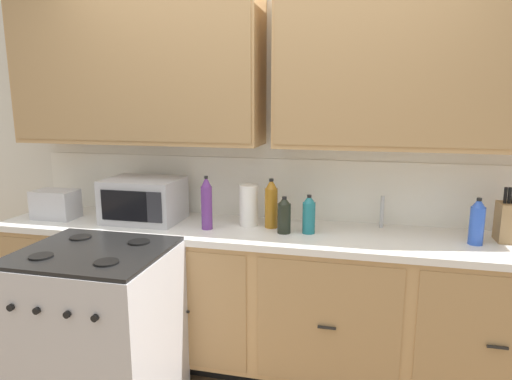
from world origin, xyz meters
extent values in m
cube|color=silver|center=(0.00, 0.62, 1.22)|extent=(4.59, 0.05, 2.43)
cube|color=white|center=(0.00, 0.60, 1.12)|extent=(3.39, 0.01, 0.40)
cube|color=tan|center=(-0.87, 0.43, 1.90)|extent=(1.65, 0.34, 0.95)
cube|color=#A58052|center=(-0.87, 0.26, 1.90)|extent=(1.61, 0.01, 0.89)
cube|color=tan|center=(0.87, 0.43, 1.90)|extent=(1.65, 0.34, 0.95)
cube|color=#A58052|center=(0.87, 0.26, 1.90)|extent=(1.61, 0.01, 0.89)
cube|color=black|center=(0.00, 0.33, 0.05)|extent=(3.33, 0.48, 0.10)
cube|color=tan|center=(0.00, 0.30, 0.49)|extent=(3.39, 0.60, 0.78)
cube|color=#A88354|center=(-1.27, 0.00, 0.49)|extent=(0.78, 0.01, 0.72)
cube|color=black|center=(-1.27, -0.02, 0.49)|extent=(0.10, 0.01, 0.01)
cube|color=#A88354|center=(-0.42, 0.00, 0.49)|extent=(0.78, 0.01, 0.72)
cube|color=black|center=(-0.42, -0.02, 0.49)|extent=(0.10, 0.01, 0.01)
cube|color=#A88354|center=(0.42, 0.00, 0.49)|extent=(0.78, 0.01, 0.72)
cube|color=black|center=(0.42, -0.02, 0.49)|extent=(0.10, 0.01, 0.01)
cube|color=#A88354|center=(1.27, 0.00, 0.49)|extent=(0.78, 0.01, 0.72)
cube|color=black|center=(1.27, -0.02, 0.49)|extent=(0.10, 0.01, 0.01)
cube|color=white|center=(0.00, 0.30, 0.90)|extent=(3.42, 0.63, 0.04)
cube|color=#A8AAAF|center=(0.70, 0.33, 0.91)|extent=(0.56, 0.38, 0.02)
cube|color=#B7B7BC|center=(-0.77, -0.33, 0.46)|extent=(0.76, 0.66, 0.92)
cube|color=black|center=(-0.77, -0.33, 0.93)|extent=(0.74, 0.65, 0.02)
cylinder|color=black|center=(-0.95, -0.49, 0.94)|extent=(0.12, 0.12, 0.01)
cylinder|color=black|center=(-0.59, -0.49, 0.94)|extent=(0.12, 0.12, 0.01)
cylinder|color=black|center=(-0.95, -0.17, 0.94)|extent=(0.12, 0.12, 0.01)
cylinder|color=black|center=(-0.59, -0.17, 0.94)|extent=(0.12, 0.12, 0.01)
cylinder|color=black|center=(-0.99, -0.67, 0.75)|extent=(0.03, 0.02, 0.03)
cylinder|color=black|center=(-0.85, -0.67, 0.75)|extent=(0.03, 0.02, 0.03)
cylinder|color=black|center=(-0.69, -0.67, 0.75)|extent=(0.03, 0.02, 0.03)
cylinder|color=black|center=(-0.55, -0.67, 0.75)|extent=(0.03, 0.02, 0.03)
cube|color=#B7B7BC|center=(-0.81, 0.32, 1.06)|extent=(0.48, 0.36, 0.28)
cube|color=black|center=(-0.85, 0.13, 1.06)|extent=(0.31, 0.01, 0.19)
cube|color=#28282D|center=(-0.64, 0.13, 1.06)|extent=(0.10, 0.01, 0.19)
cube|color=#B7B7BC|center=(-1.42, 0.24, 1.02)|extent=(0.28, 0.18, 0.19)
cube|color=black|center=(-1.47, 0.24, 1.11)|extent=(0.02, 0.13, 0.01)
cube|color=black|center=(-1.37, 0.24, 1.11)|extent=(0.02, 0.13, 0.01)
cube|color=#9C794E|center=(1.38, 0.38, 1.03)|extent=(0.11, 0.14, 0.22)
cylinder|color=black|center=(1.35, 0.37, 1.19)|extent=(0.02, 0.02, 0.09)
cylinder|color=black|center=(1.37, 0.37, 1.19)|extent=(0.02, 0.02, 0.09)
cylinder|color=#B2B5BA|center=(0.70, 0.51, 1.02)|extent=(0.02, 0.02, 0.20)
cylinder|color=white|center=(-0.11, 0.37, 1.05)|extent=(0.12, 0.12, 0.26)
cylinder|color=#9E6619|center=(0.04, 0.35, 1.05)|extent=(0.08, 0.08, 0.25)
cone|color=#9E6619|center=(0.04, 0.35, 1.20)|extent=(0.07, 0.07, 0.06)
cylinder|color=black|center=(0.04, 0.35, 1.22)|extent=(0.03, 0.03, 0.02)
cylinder|color=black|center=(0.13, 0.25, 1.01)|extent=(0.08, 0.08, 0.18)
cone|color=black|center=(0.13, 0.25, 1.12)|extent=(0.07, 0.07, 0.04)
cylinder|color=black|center=(0.13, 0.25, 1.14)|extent=(0.03, 0.03, 0.02)
cylinder|color=#1E707A|center=(0.28, 0.28, 1.02)|extent=(0.08, 0.08, 0.19)
cone|color=#1E707A|center=(0.28, 0.28, 1.13)|extent=(0.07, 0.07, 0.05)
cylinder|color=black|center=(0.28, 0.28, 1.15)|extent=(0.03, 0.03, 0.02)
cylinder|color=#663384|center=(-0.34, 0.23, 1.06)|extent=(0.07, 0.07, 0.26)
cone|color=#663384|center=(-0.34, 0.23, 1.22)|extent=(0.06, 0.06, 0.07)
cylinder|color=black|center=(-0.34, 0.23, 1.25)|extent=(0.02, 0.02, 0.02)
cylinder|color=blue|center=(1.19, 0.28, 1.03)|extent=(0.08, 0.08, 0.21)
cone|color=blue|center=(1.19, 0.28, 1.16)|extent=(0.07, 0.07, 0.05)
cylinder|color=black|center=(1.19, 0.28, 1.18)|extent=(0.03, 0.03, 0.02)
camera|label=1|loc=(0.57, -2.27, 1.69)|focal=31.21mm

